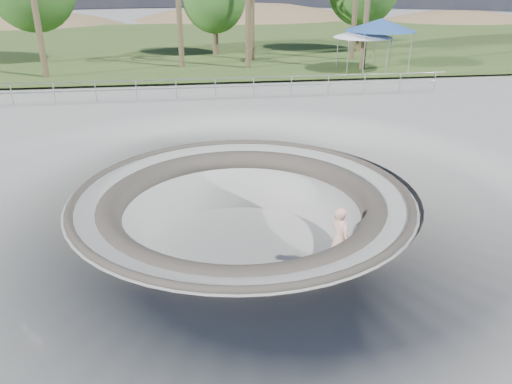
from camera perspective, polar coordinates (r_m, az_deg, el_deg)
The scene contains 9 objects.
ground at distance 15.13m, azimuth -1.61°, elevation -0.23°, with size 180.00×180.00×0.00m, color #999894.
skate_bowl at distance 15.97m, azimuth -1.54°, elevation -6.23°, with size 14.00×14.00×4.10m.
grass_strip at distance 48.13m, azimuth -6.42°, elevation 16.64°, with size 180.00×36.00×0.12m.
distant_hills at distance 72.31m, azimuth -3.78°, elevation 13.32°, with size 103.20×45.00×28.60m.
safety_railing at distance 26.35m, azimuth -4.66°, elevation 11.79°, with size 25.00×0.06×1.03m.
skateboard at distance 15.05m, azimuth 9.30°, elevation -8.63°, with size 0.85×0.51×0.09m.
skater at distance 14.54m, azimuth 9.56°, elevation -5.27°, with size 0.72×0.48×1.99m, color #EDB399.
canopy_white at distance 33.88m, azimuth 12.15°, elevation 17.39°, with size 5.33×5.33×2.69m.
canopy_blue at distance 34.23m, azimuth 14.08°, elevation 18.03°, with size 6.34×6.34×3.20m.
Camera 1 is at (-1.50, -13.73, 6.18)m, focal length 35.00 mm.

